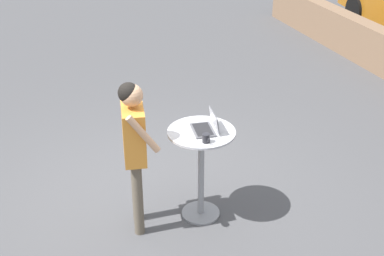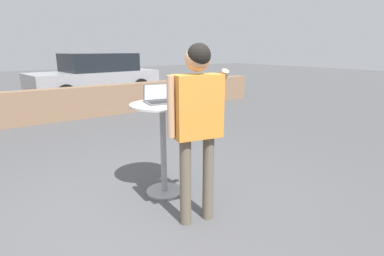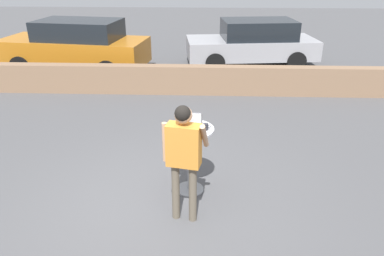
{
  "view_description": "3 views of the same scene",
  "coord_description": "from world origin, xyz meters",
  "px_view_note": "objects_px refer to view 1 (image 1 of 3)",
  "views": [
    {
      "loc": [
        5.11,
        -1.38,
        3.79
      ],
      "look_at": [
        0.52,
        0.33,
        1.17
      ],
      "focal_mm": 50.0,
      "sensor_mm": 36.0,
      "label": 1
    },
    {
      "loc": [
        -1.17,
        -2.45,
        1.69
      ],
      "look_at": [
        0.63,
        0.09,
        0.86
      ],
      "focal_mm": 28.0,
      "sensor_mm": 36.0,
      "label": 2
    },
    {
      "loc": [
        0.72,
        -4.61,
        3.39
      ],
      "look_at": [
        0.52,
        0.15,
        1.23
      ],
      "focal_mm": 35.0,
      "sensor_mm": 36.0,
      "label": 3
    }
  ],
  "objects_px": {
    "cafe_table": "(201,159)",
    "coffee_mug": "(206,138)",
    "standing_person": "(134,138)",
    "laptop": "(207,127)"
  },
  "relations": [
    {
      "from": "cafe_table",
      "to": "coffee_mug",
      "type": "height_order",
      "value": "coffee_mug"
    },
    {
      "from": "laptop",
      "to": "coffee_mug",
      "type": "relative_size",
      "value": 3.19
    },
    {
      "from": "cafe_table",
      "to": "standing_person",
      "type": "xyz_separation_m",
      "value": [
        -0.05,
        -0.72,
        0.38
      ]
    },
    {
      "from": "cafe_table",
      "to": "coffee_mug",
      "type": "xyz_separation_m",
      "value": [
        0.24,
        -0.04,
        0.4
      ]
    },
    {
      "from": "cafe_table",
      "to": "laptop",
      "type": "height_order",
      "value": "laptop"
    },
    {
      "from": "coffee_mug",
      "to": "standing_person",
      "type": "height_order",
      "value": "standing_person"
    },
    {
      "from": "cafe_table",
      "to": "coffee_mug",
      "type": "bearing_deg",
      "value": -9.99
    },
    {
      "from": "cafe_table",
      "to": "coffee_mug",
      "type": "relative_size",
      "value": 9.52
    },
    {
      "from": "coffee_mug",
      "to": "laptop",
      "type": "bearing_deg",
      "value": 156.83
    },
    {
      "from": "cafe_table",
      "to": "standing_person",
      "type": "height_order",
      "value": "standing_person"
    }
  ]
}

